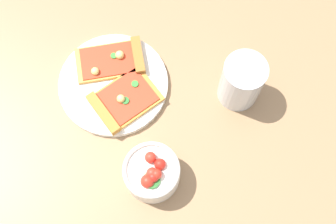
{
  "coord_description": "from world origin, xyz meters",
  "views": [
    {
      "loc": [
        0.34,
        -0.15,
        0.85
      ],
      "look_at": [
        0.11,
        0.02,
        0.03
      ],
      "focal_mm": 46.82,
      "sensor_mm": 36.0,
      "label": 1
    }
  ],
  "objects_px": {
    "pizza_slice_near": "(115,60)",
    "salad_bowl": "(152,173)",
    "pizza_slice_far": "(121,102)",
    "plate": "(114,84)",
    "soda_glass": "(241,82)"
  },
  "relations": [
    {
      "from": "soda_glass",
      "to": "plate",
      "type": "bearing_deg",
      "value": -129.47
    },
    {
      "from": "pizza_slice_near",
      "to": "salad_bowl",
      "type": "bearing_deg",
      "value": -17.44
    },
    {
      "from": "salad_bowl",
      "to": "soda_glass",
      "type": "distance_m",
      "value": 0.25
    },
    {
      "from": "soda_glass",
      "to": "salad_bowl",
      "type": "bearing_deg",
      "value": -80.42
    },
    {
      "from": "pizza_slice_far",
      "to": "soda_glass",
      "type": "height_order",
      "value": "soda_glass"
    },
    {
      "from": "salad_bowl",
      "to": "soda_glass",
      "type": "bearing_deg",
      "value": 99.58
    },
    {
      "from": "salad_bowl",
      "to": "soda_glass",
      "type": "xyz_separation_m",
      "value": [
        -0.04,
        0.24,
        0.02
      ]
    },
    {
      "from": "pizza_slice_far",
      "to": "plate",
      "type": "bearing_deg",
      "value": 166.72
    },
    {
      "from": "plate",
      "to": "pizza_slice_far",
      "type": "xyz_separation_m",
      "value": [
        0.05,
        -0.01,
        0.01
      ]
    },
    {
      "from": "pizza_slice_far",
      "to": "pizza_slice_near",
      "type": "bearing_deg",
      "value": 153.36
    },
    {
      "from": "pizza_slice_near",
      "to": "soda_glass",
      "type": "bearing_deg",
      "value": 39.75
    },
    {
      "from": "salad_bowl",
      "to": "soda_glass",
      "type": "relative_size",
      "value": 0.91
    },
    {
      "from": "pizza_slice_near",
      "to": "salad_bowl",
      "type": "relative_size",
      "value": 1.52
    },
    {
      "from": "plate",
      "to": "salad_bowl",
      "type": "height_order",
      "value": "salad_bowl"
    },
    {
      "from": "plate",
      "to": "salad_bowl",
      "type": "relative_size",
      "value": 2.14
    }
  ]
}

